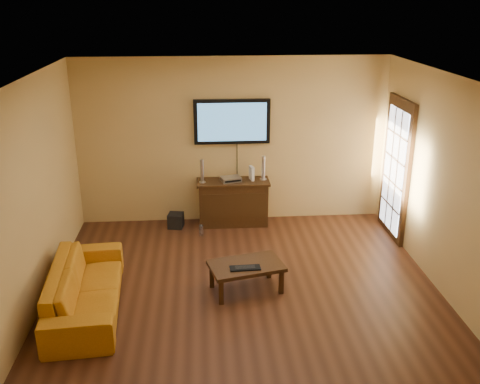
{
  "coord_description": "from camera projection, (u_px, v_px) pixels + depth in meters",
  "views": [
    {
      "loc": [
        -0.5,
        -5.88,
        3.58
      ],
      "look_at": [
        -0.0,
        0.8,
        1.1
      ],
      "focal_mm": 40.0,
      "sensor_mm": 36.0,
      "label": 1
    }
  ],
  "objects": [
    {
      "name": "room_walls",
      "position": [
        241.0,
        153.0,
        6.77
      ],
      "size": [
        5.0,
        5.0,
        5.0
      ],
      "color": "tan",
      "rests_on": "ground"
    },
    {
      "name": "subwoofer",
      "position": [
        176.0,
        220.0,
        8.72
      ],
      "size": [
        0.27,
        0.27,
        0.24
      ],
      "primitive_type": "cube",
      "rotation": [
        0.0,
        0.0,
        -0.17
      ],
      "color": "black",
      "rests_on": "ground"
    },
    {
      "name": "sofa",
      "position": [
        85.0,
        281.0,
        6.35
      ],
      "size": [
        0.73,
        2.01,
        0.77
      ],
      "primitive_type": "imported",
      "rotation": [
        0.0,
        0.0,
        1.65
      ],
      "color": "#BE7515",
      "rests_on": "ground"
    },
    {
      "name": "bottle",
      "position": [
        201.0,
        230.0,
        8.41
      ],
      "size": [
        0.07,
        0.07,
        0.2
      ],
      "color": "white",
      "rests_on": "ground"
    },
    {
      "name": "keyboard",
      "position": [
        245.0,
        268.0,
        6.65
      ],
      "size": [
        0.39,
        0.16,
        0.02
      ],
      "color": "black",
      "rests_on": "coffee_table"
    },
    {
      "name": "coffee_table",
      "position": [
        246.0,
        268.0,
        6.78
      ],
      "size": [
        1.02,
        0.75,
        0.37
      ],
      "color": "black",
      "rests_on": "ground"
    },
    {
      "name": "speaker_left",
      "position": [
        202.0,
        172.0,
        8.51
      ],
      "size": [
        0.1,
        0.1,
        0.38
      ],
      "color": "silver",
      "rests_on": "media_console"
    },
    {
      "name": "french_door",
      "position": [
        396.0,
        171.0,
        8.17
      ],
      "size": [
        0.07,
        1.02,
        2.22
      ],
      "color": "black",
      "rests_on": "ground"
    },
    {
      "name": "av_receiver",
      "position": [
        231.0,
        179.0,
        8.62
      ],
      "size": [
        0.36,
        0.29,
        0.07
      ],
      "primitive_type": "cube",
      "rotation": [
        0.0,
        0.0,
        0.26
      ],
      "color": "silver",
      "rests_on": "media_console"
    },
    {
      "name": "media_console",
      "position": [
        233.0,
        202.0,
        8.76
      ],
      "size": [
        1.18,
        0.45,
        0.75
      ],
      "color": "black",
      "rests_on": "ground"
    },
    {
      "name": "ground_plane",
      "position": [
        245.0,
        295.0,
        6.78
      ],
      "size": [
        5.0,
        5.0,
        0.0
      ],
      "primitive_type": "plane",
      "color": "#381D0F",
      "rests_on": "ground"
    },
    {
      "name": "television",
      "position": [
        232.0,
        122.0,
        8.48
      ],
      "size": [
        1.22,
        0.08,
        0.72
      ],
      "color": "black",
      "rests_on": "ground"
    },
    {
      "name": "speaker_right",
      "position": [
        263.0,
        169.0,
        8.64
      ],
      "size": [
        0.11,
        0.11,
        0.4
      ],
      "color": "silver",
      "rests_on": "media_console"
    },
    {
      "name": "game_console",
      "position": [
        252.0,
        173.0,
        8.65
      ],
      "size": [
        0.08,
        0.17,
        0.22
      ],
      "primitive_type": "cube",
      "rotation": [
        0.0,
        0.0,
        0.21
      ],
      "color": "white",
      "rests_on": "media_console"
    }
  ]
}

